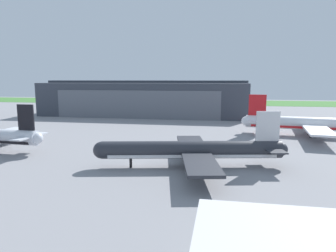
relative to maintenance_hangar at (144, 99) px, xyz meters
name	(u,v)px	position (x,y,z in m)	size (l,w,h in m)	color
ground_plane	(135,165)	(21.21, -88.72, -8.25)	(440.00, 440.00, 0.00)	gray
grass_field_strip	(200,102)	(21.21, 92.21, -8.21)	(440.00, 56.00, 0.08)	#407935
maintenance_hangar	(144,99)	(0.00, 0.00, 0.00)	(101.23, 31.20, 17.41)	#383D47
airliner_far_left	(316,124)	(68.10, -47.65, -4.28)	(45.82, 40.11, 13.02)	silver
airliner_near_left	(192,150)	(33.10, -88.02, -4.68)	(39.10, 32.98, 11.58)	#282B33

